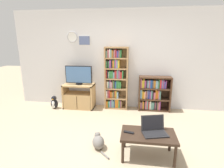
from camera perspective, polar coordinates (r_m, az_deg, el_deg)
ground_plane at (r=3.12m, az=-0.48°, el=-21.50°), size 18.00×18.00×0.00m
wall_back at (r=4.71m, az=3.28°, el=7.86°), size 5.94×0.09×2.60m
tv_stand at (r=4.87m, az=-10.71°, el=-3.88°), size 0.82×0.45×0.66m
television at (r=4.71m, az=-10.82°, el=2.85°), size 0.72×0.18×0.50m
bookshelf_tall at (r=4.65m, az=1.08°, el=1.68°), size 0.61×0.27×1.65m
bookshelf_short at (r=4.72m, az=13.11°, el=-3.00°), size 0.82×0.29×0.91m
coffee_table at (r=2.91m, az=11.73°, el=-16.45°), size 0.85×0.49×0.40m
laptop at (r=2.90m, az=13.52°, el=-14.10°), size 0.43×0.37×0.26m
remote_near_laptop at (r=2.85m, az=5.50°, el=-15.43°), size 0.17×0.08×0.02m
cat at (r=3.18m, az=-4.51°, el=-18.25°), size 0.38×0.45×0.27m
penguin_figurine at (r=5.02m, az=-18.34°, el=-5.84°), size 0.19×0.17×0.36m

